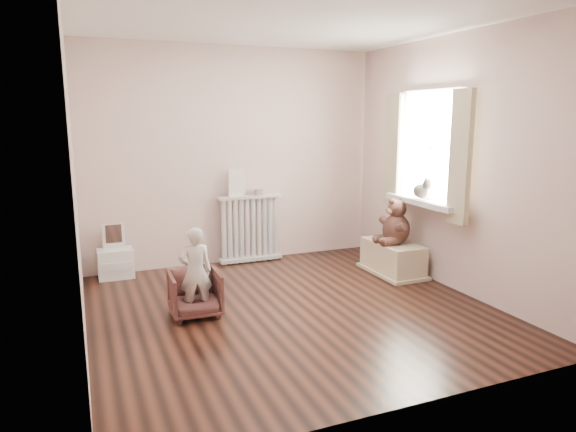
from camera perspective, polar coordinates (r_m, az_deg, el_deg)
name	(u,v)px	position (r m, az deg, el deg)	size (l,w,h in m)	color
floor	(292,309)	(4.90, 0.40, -10.29)	(3.60, 3.60, 0.01)	black
ceiling	(292,18)	(4.64, 0.44, 21.18)	(3.60, 3.60, 0.01)	white
back_wall	(234,157)	(6.28, -6.02, 6.56)	(3.60, 0.02, 2.60)	beige
front_wall	(414,201)	(3.03, 13.79, 1.58)	(3.60, 0.02, 2.60)	beige
left_wall	(74,181)	(4.23, -22.68, 3.65)	(0.02, 3.60, 2.60)	beige
right_wall	(453,164)	(5.54, 17.91, 5.51)	(0.02, 3.60, 2.60)	beige
window	(432,148)	(5.74, 15.75, 7.30)	(0.03, 0.90, 1.10)	white
window_sill	(423,202)	(5.75, 14.74, 1.53)	(0.22, 1.10, 0.06)	silver
curtain_left	(460,158)	(5.23, 18.62, 6.16)	(0.06, 0.26, 1.30)	#C6BA93
curtain_right	(393,151)	(6.14, 11.61, 7.14)	(0.06, 0.26, 1.30)	#C6BA93
radiator	(250,231)	(6.35, -4.21, -1.67)	(0.79, 0.15, 0.83)	silver
paper_doll	(237,183)	(6.20, -5.74, 3.70)	(0.20, 0.02, 0.33)	beige
tin_a	(259,192)	(6.30, -3.23, 2.65)	(0.11, 0.11, 0.07)	#A59E8C
toy_vanity	(115,254)	(6.06, -18.66, -3.98)	(0.38, 0.27, 0.60)	silver
armchair	(195,294)	(4.76, -10.28, -8.48)	(0.44, 0.45, 0.41)	#56302C
child	(195,272)	(4.65, -10.24, -6.12)	(0.30, 0.19, 0.81)	beige
toy_bench	(393,256)	(6.04, 11.56, -4.39)	(0.41, 0.77, 0.36)	beige
teddy_bear	(397,217)	(5.90, 11.98, -0.08)	(0.42, 0.32, 0.51)	#382019
plush_cat	(422,190)	(5.73, 14.69, 2.81)	(0.18, 0.29, 0.24)	#676059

